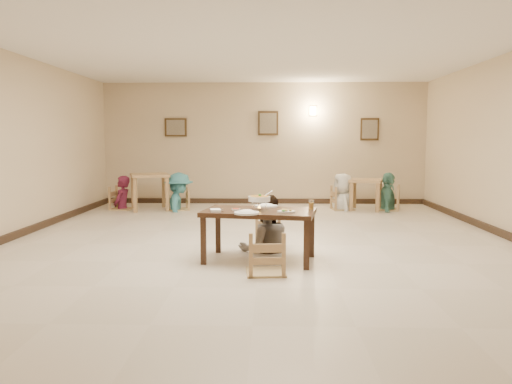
{
  "coord_description": "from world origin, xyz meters",
  "views": [
    {
      "loc": [
        0.15,
        -7.47,
        1.59
      ],
      "look_at": [
        -0.05,
        -0.46,
        0.86
      ],
      "focal_mm": 35.0,
      "sensor_mm": 36.0,
      "label": 1
    }
  ],
  "objects_px": {
    "curry_warmer": "(259,199)",
    "bg_chair_lr": "(179,190)",
    "bg_diner_a": "(121,176)",
    "bg_diner_c": "(343,173)",
    "bg_table_left": "(150,180)",
    "bg_diner_b": "(179,173)",
    "chair_near": "(266,233)",
    "main_diner": "(265,195)",
    "drink_glass": "(311,205)",
    "bg_chair_rl": "(343,188)",
    "bg_chair_ll": "(122,188)",
    "chair_far": "(264,218)",
    "bg_table_right": "(366,185)",
    "bg_diner_d": "(389,172)",
    "main_table": "(259,216)",
    "bg_chair_rr": "(388,187)"
  },
  "relations": [
    {
      "from": "bg_chair_rl",
      "to": "bg_diner_d",
      "type": "bearing_deg",
      "value": -99.06
    },
    {
      "from": "bg_table_right",
      "to": "main_diner",
      "type": "bearing_deg",
      "value": -118.03
    },
    {
      "from": "bg_chair_lr",
      "to": "drink_glass",
      "type": "bearing_deg",
      "value": 11.89
    },
    {
      "from": "drink_glass",
      "to": "bg_table_left",
      "type": "xyz_separation_m",
      "value": [
        -3.27,
        4.72,
        -0.06
      ]
    },
    {
      "from": "drink_glass",
      "to": "bg_table_left",
      "type": "height_order",
      "value": "bg_table_left"
    },
    {
      "from": "curry_warmer",
      "to": "bg_diner_a",
      "type": "relative_size",
      "value": 0.21
    },
    {
      "from": "curry_warmer",
      "to": "bg_chair_lr",
      "type": "relative_size",
      "value": 0.34
    },
    {
      "from": "chair_near",
      "to": "bg_diner_d",
      "type": "xyz_separation_m",
      "value": [
        2.74,
        5.51,
        0.37
      ]
    },
    {
      "from": "main_table",
      "to": "bg_diner_d",
      "type": "distance_m",
      "value": 5.65
    },
    {
      "from": "chair_near",
      "to": "curry_warmer",
      "type": "relative_size",
      "value": 3.06
    },
    {
      "from": "bg_chair_lr",
      "to": "bg_diner_b",
      "type": "bearing_deg",
      "value": 0.0
    },
    {
      "from": "bg_diner_c",
      "to": "drink_glass",
      "type": "bearing_deg",
      "value": -20.85
    },
    {
      "from": "main_diner",
      "to": "bg_table_left",
      "type": "relative_size",
      "value": 1.54
    },
    {
      "from": "chair_near",
      "to": "bg_chair_rr",
      "type": "xyz_separation_m",
      "value": [
        2.74,
        5.51,
        0.04
      ]
    },
    {
      "from": "bg_diner_a",
      "to": "bg_chair_rl",
      "type": "bearing_deg",
      "value": 98.99
    },
    {
      "from": "main_table",
      "to": "curry_warmer",
      "type": "distance_m",
      "value": 0.23
    },
    {
      "from": "bg_chair_ll",
      "to": "bg_chair_rl",
      "type": "relative_size",
      "value": 0.99
    },
    {
      "from": "bg_table_left",
      "to": "bg_table_right",
      "type": "distance_m",
      "value": 4.91
    },
    {
      "from": "curry_warmer",
      "to": "drink_glass",
      "type": "xyz_separation_m",
      "value": [
        0.68,
        0.03,
        -0.09
      ]
    },
    {
      "from": "bg_chair_ll",
      "to": "bg_chair_rr",
      "type": "xyz_separation_m",
      "value": [
        6.08,
        0.1,
        0.03
      ]
    },
    {
      "from": "curry_warmer",
      "to": "chair_near",
      "type": "bearing_deg",
      "value": -81.38
    },
    {
      "from": "chair_far",
      "to": "bg_table_left",
      "type": "height_order",
      "value": "chair_far"
    },
    {
      "from": "bg_chair_lr",
      "to": "bg_diner_a",
      "type": "xyz_separation_m",
      "value": [
        -1.32,
        0.05,
        0.31
      ]
    },
    {
      "from": "bg_chair_rl",
      "to": "bg_diner_a",
      "type": "distance_m",
      "value": 5.07
    },
    {
      "from": "bg_table_left",
      "to": "chair_far",
      "type": "bearing_deg",
      "value": -56.4
    },
    {
      "from": "bg_table_left",
      "to": "bg_diner_a",
      "type": "xyz_separation_m",
      "value": [
        -0.66,
        0.05,
        0.09
      ]
    },
    {
      "from": "chair_near",
      "to": "bg_diner_d",
      "type": "height_order",
      "value": "bg_diner_d"
    },
    {
      "from": "chair_near",
      "to": "bg_chair_lr",
      "type": "height_order",
      "value": "chair_near"
    },
    {
      "from": "chair_far",
      "to": "bg_diner_a",
      "type": "height_order",
      "value": "bg_diner_a"
    },
    {
      "from": "bg_table_right",
      "to": "bg_diner_d",
      "type": "height_order",
      "value": "bg_diner_d"
    },
    {
      "from": "chair_near",
      "to": "bg_diner_c",
      "type": "relative_size",
      "value": 0.59
    },
    {
      "from": "main_diner",
      "to": "bg_diner_a",
      "type": "height_order",
      "value": "main_diner"
    },
    {
      "from": "main_diner",
      "to": "drink_glass",
      "type": "height_order",
      "value": "main_diner"
    },
    {
      "from": "chair_near",
      "to": "drink_glass",
      "type": "xyz_separation_m",
      "value": [
        0.59,
        0.64,
        0.25
      ]
    },
    {
      "from": "bg_table_right",
      "to": "bg_chair_lr",
      "type": "height_order",
      "value": "bg_chair_lr"
    },
    {
      "from": "main_diner",
      "to": "bg_chair_rr",
      "type": "distance_m",
      "value": 5.08
    },
    {
      "from": "bg_chair_rl",
      "to": "bg_chair_ll",
      "type": "bearing_deg",
      "value": 83.42
    },
    {
      "from": "bg_diner_a",
      "to": "bg_diner_d",
      "type": "relative_size",
      "value": 0.91
    },
    {
      "from": "main_diner",
      "to": "bg_chair_rl",
      "type": "xyz_separation_m",
      "value": [
        1.73,
        4.27,
        -0.31
      ]
    },
    {
      "from": "bg_table_right",
      "to": "bg_chair_ll",
      "type": "height_order",
      "value": "bg_chair_ll"
    },
    {
      "from": "bg_table_right",
      "to": "bg_chair_rl",
      "type": "xyz_separation_m",
      "value": [
        -0.51,
        0.06,
        -0.06
      ]
    },
    {
      "from": "chair_near",
      "to": "bg_chair_rr",
      "type": "distance_m",
      "value": 6.16
    },
    {
      "from": "bg_diner_b",
      "to": "chair_near",
      "type": "bearing_deg",
      "value": -167.86
    },
    {
      "from": "bg_chair_ll",
      "to": "bg_chair_lr",
      "type": "distance_m",
      "value": 1.32
    },
    {
      "from": "chair_near",
      "to": "bg_chair_rl",
      "type": "relative_size",
      "value": 0.98
    },
    {
      "from": "chair_far",
      "to": "chair_near",
      "type": "distance_m",
      "value": 1.38
    },
    {
      "from": "chair_far",
      "to": "bg_chair_lr",
      "type": "relative_size",
      "value": 0.97
    },
    {
      "from": "bg_table_left",
      "to": "bg_diner_c",
      "type": "xyz_separation_m",
      "value": [
        4.4,
        0.17,
        0.15
      ]
    },
    {
      "from": "bg_diner_c",
      "to": "bg_table_left",
      "type": "bearing_deg",
      "value": -95.65
    },
    {
      "from": "drink_glass",
      "to": "main_table",
      "type": "bearing_deg",
      "value": -179.44
    }
  ]
}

